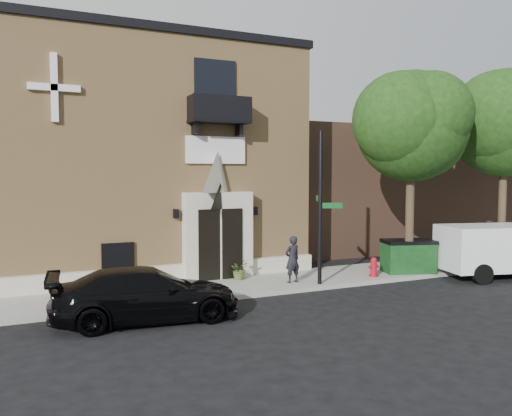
% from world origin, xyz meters
% --- Properties ---
extents(ground, '(120.00, 120.00, 0.00)m').
position_xyz_m(ground, '(0.00, 0.00, 0.00)').
color(ground, black).
rests_on(ground, ground).
extents(sidewalk, '(42.00, 3.00, 0.15)m').
position_xyz_m(sidewalk, '(1.00, 1.50, 0.07)').
color(sidewalk, gray).
rests_on(sidewalk, ground).
extents(church, '(12.20, 11.01, 9.30)m').
position_xyz_m(church, '(-2.99, 7.95, 4.63)').
color(church, tan).
rests_on(church, ground).
extents(neighbour_building, '(18.00, 8.00, 6.40)m').
position_xyz_m(neighbour_building, '(12.00, 9.00, 3.20)').
color(neighbour_building, brown).
rests_on(neighbour_building, ground).
extents(street_tree_left, '(4.97, 4.38, 7.77)m').
position_xyz_m(street_tree_left, '(6.03, 0.35, 5.87)').
color(street_tree_left, '#38281C').
rests_on(street_tree_left, sidewalk).
extents(street_tree_mid, '(5.21, 4.64, 8.25)m').
position_xyz_m(street_tree_mid, '(11.03, 0.35, 6.20)').
color(street_tree_mid, '#38281C').
rests_on(street_tree_mid, sidewalk).
extents(black_sedan, '(5.24, 2.44, 1.48)m').
position_xyz_m(black_sedan, '(-4.46, -1.08, 0.74)').
color(black_sedan, black).
rests_on(black_sedan, ground).
extents(cargo_van, '(5.32, 3.13, 2.04)m').
position_xyz_m(cargo_van, '(9.60, -1.09, 1.14)').
color(cargo_van, white).
rests_on(cargo_van, ground).
extents(street_sign, '(0.81, 1.04, 5.36)m').
position_xyz_m(street_sign, '(1.94, 0.34, 2.85)').
color(street_sign, black).
rests_on(street_sign, sidewalk).
extents(fire_hydrant, '(0.42, 0.34, 0.74)m').
position_xyz_m(fire_hydrant, '(4.44, 0.58, 0.51)').
color(fire_hydrant, '#A80D1B').
rests_on(fire_hydrant, sidewalk).
extents(dumpster, '(2.20, 1.63, 1.28)m').
position_xyz_m(dumpster, '(6.21, 0.72, 0.80)').
color(dumpster, '#0E3413').
rests_on(dumpster, sidewalk).
extents(planter, '(0.82, 0.76, 0.75)m').
position_xyz_m(planter, '(-0.39, 2.17, 0.53)').
color(planter, '#495D28').
rests_on(planter, sidewalk).
extents(pedestrian_near, '(0.67, 0.49, 1.67)m').
position_xyz_m(pedestrian_near, '(1.14, 0.92, 0.99)').
color(pedestrian_near, black).
rests_on(pedestrian_near, sidewalk).
extents(pedestrian_far, '(0.79, 0.96, 1.82)m').
position_xyz_m(pedestrian_far, '(11.31, 1.36, 1.06)').
color(pedestrian_far, '#342823').
rests_on(pedestrian_far, sidewalk).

